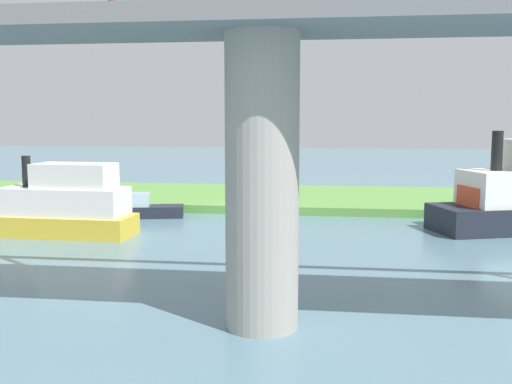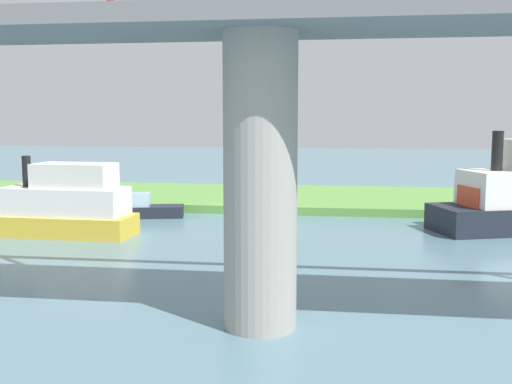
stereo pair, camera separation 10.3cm
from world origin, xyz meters
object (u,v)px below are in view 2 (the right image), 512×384
Objects in this scene: person_on_bank at (285,193)px; mooring_post at (283,199)px; motorboat_red at (62,206)px; houseboat_blue at (144,209)px; bridge_pylon at (260,183)px.

person_on_bank is 1.92× the size of mooring_post.
motorboat_red is (10.22, 8.34, 0.59)m from mooring_post.
houseboat_blue is at bearing -111.45° from motorboat_red.
person_on_bank is at bearing -139.87° from motorboat_red.
bridge_pylon is at bearing 134.31° from motorboat_red.
person_on_bank is 8.51m from houseboat_blue.
mooring_post is at bearing -140.78° from motorboat_red.
houseboat_blue is (7.99, 2.85, -0.69)m from person_on_bank.
bridge_pylon is 20.22m from houseboat_blue.
motorboat_red reaches higher than houseboat_blue.
houseboat_blue is 0.58× the size of motorboat_red.
mooring_post is at bearing -162.37° from houseboat_blue.
motorboat_red is at bearing 39.22° from mooring_post.
person_on_bank reaches higher than houseboat_blue.
person_on_bank is 0.31× the size of houseboat_blue.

